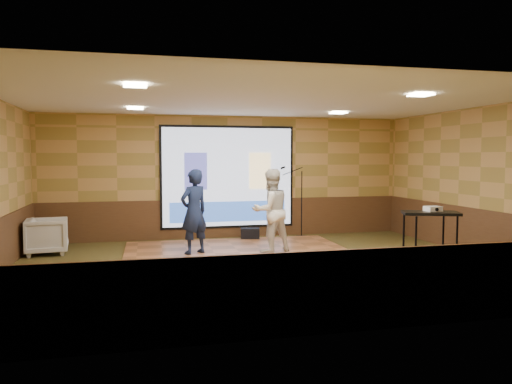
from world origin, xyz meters
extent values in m
plane|color=#343B1B|center=(0.00, 0.00, 0.00)|extent=(9.00, 9.00, 0.00)
cube|color=tan|center=(0.00, 3.50, 1.50)|extent=(9.00, 0.04, 3.00)
cube|color=tan|center=(0.00, -3.50, 1.50)|extent=(9.00, 0.04, 3.00)
cube|color=tan|center=(4.50, 0.00, 1.50)|extent=(0.04, 7.00, 3.00)
cube|color=white|center=(0.00, 0.00, 3.00)|extent=(9.00, 7.00, 0.04)
cube|color=#4A2C18|center=(0.00, 3.48, 0.47)|extent=(9.00, 0.04, 0.95)
cube|color=#4A2C18|center=(0.00, -3.48, 0.47)|extent=(9.00, 0.04, 0.95)
cube|color=#4A2C18|center=(4.48, 0.00, 0.47)|extent=(0.04, 7.00, 0.95)
cube|color=black|center=(0.00, 3.45, 1.50)|extent=(3.32, 0.03, 2.52)
cube|color=silver|center=(0.00, 3.42, 1.50)|extent=(3.20, 0.02, 2.40)
cube|color=#40418E|center=(-0.80, 3.40, 1.65)|extent=(0.55, 0.01, 0.90)
cube|color=#FFDD93|center=(0.80, 3.40, 1.65)|extent=(0.55, 0.01, 0.90)
cube|color=#2F57B1|center=(0.00, 3.40, 0.65)|extent=(2.88, 0.01, 0.50)
cube|color=beige|center=(-2.20, 1.80, 2.97)|extent=(0.32, 0.32, 0.02)
cube|color=beige|center=(2.20, 1.80, 2.97)|extent=(0.32, 0.32, 0.02)
cube|color=beige|center=(-2.20, -1.50, 2.97)|extent=(0.32, 0.32, 0.02)
cube|color=beige|center=(2.20, -1.50, 2.97)|extent=(0.32, 0.32, 0.02)
cube|color=#A5653C|center=(-0.16, 1.33, 0.02)|extent=(4.73, 3.65, 0.03)
imported|color=#141F40|center=(-1.08, 1.40, 0.89)|extent=(0.75, 0.67, 1.71)
imported|color=silver|center=(0.47, 1.20, 0.89)|extent=(0.98, 0.85, 1.72)
cylinder|color=black|center=(2.50, -0.96, 0.48)|extent=(0.04, 0.04, 0.97)
cylinder|color=black|center=(3.31, -0.96, 0.48)|extent=(0.04, 0.04, 0.97)
cylinder|color=black|center=(2.50, -0.55, 0.48)|extent=(0.04, 0.04, 0.97)
cylinder|color=black|center=(3.31, -0.55, 0.48)|extent=(0.04, 0.04, 0.97)
cube|color=black|center=(2.91, -0.76, 0.99)|extent=(0.97, 0.51, 0.05)
cube|color=black|center=(2.91, -0.76, 0.25)|extent=(0.86, 0.46, 0.03)
cube|color=white|center=(2.99, -0.70, 1.06)|extent=(0.28, 0.24, 0.09)
cylinder|color=black|center=(1.80, 3.12, 0.01)|extent=(0.28, 0.28, 0.02)
cylinder|color=black|center=(1.80, 3.12, 0.82)|extent=(0.02, 0.02, 1.64)
cylinder|color=black|center=(1.56, 3.12, 1.64)|extent=(0.52, 0.02, 0.20)
cylinder|color=black|center=(1.31, 3.12, 1.73)|extent=(0.12, 0.05, 0.08)
imported|color=gray|center=(-4.00, 2.21, 0.37)|extent=(0.90, 0.88, 0.75)
cube|color=black|center=(0.45, 2.99, 0.14)|extent=(0.50, 0.39, 0.28)
camera|label=1|loc=(-2.21, -8.64, 1.99)|focal=35.00mm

